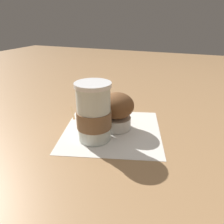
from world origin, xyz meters
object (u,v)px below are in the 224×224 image
(banana, at_px, (110,107))
(sugar_packet, at_px, (103,109))
(muffin, at_px, (117,110))
(coffee_cup, at_px, (94,113))

(banana, height_order, sugar_packet, banana)
(banana, bearing_deg, muffin, -148.37)
(coffee_cup, height_order, banana, coffee_cup)
(coffee_cup, height_order, sugar_packet, coffee_cup)
(muffin, bearing_deg, banana, 31.63)
(coffee_cup, distance_m, banana, 0.18)
(muffin, distance_m, sugar_packet, 0.15)
(sugar_packet, bearing_deg, coffee_cup, -162.31)
(banana, relative_size, sugar_packet, 2.71)
(sugar_packet, bearing_deg, muffin, -139.71)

